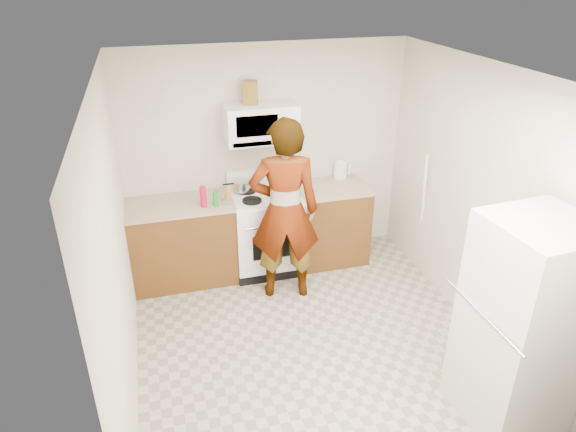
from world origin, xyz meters
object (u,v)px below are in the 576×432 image
object	(u,v)px
gas_range	(266,230)
microwave	(261,123)
person	(285,211)
saucepan	(242,186)
fridge	(522,325)
kettle	(340,170)

from	to	relation	value
gas_range	microwave	size ratio (longest dim) A/B	1.49
gas_range	person	distance (m)	0.75
gas_range	saucepan	distance (m)	0.59
microwave	saucepan	size ratio (longest dim) A/B	3.91
person	fridge	xyz separation A→B (m)	(1.25, -2.06, -0.13)
microwave	kettle	bearing A→B (deg)	6.12
microwave	saucepan	world-z (taller)	microwave
person	kettle	world-z (taller)	person
microwave	saucepan	xyz separation A→B (m)	(-0.23, 0.00, -0.69)
gas_range	kettle	size ratio (longest dim) A/B	5.90
fridge	kettle	bearing A→B (deg)	93.06
person	fridge	bearing A→B (deg)	132.23
person	fridge	distance (m)	2.41
gas_range	microwave	xyz separation A→B (m)	(0.00, 0.13, 1.21)
kettle	microwave	bearing A→B (deg)	164.25
fridge	person	bearing A→B (deg)	117.22
microwave	fridge	size ratio (longest dim) A/B	0.45
gas_range	fridge	bearing A→B (deg)	-63.24
gas_range	saucepan	size ratio (longest dim) A/B	5.81
fridge	kettle	distance (m)	2.88
microwave	fridge	xyz separation A→B (m)	(1.32, -2.75, -0.85)
person	saucepan	world-z (taller)	person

